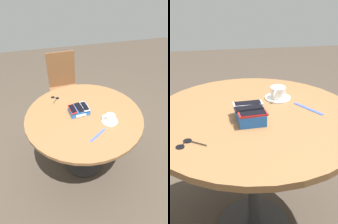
% 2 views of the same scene
% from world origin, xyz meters
% --- Properties ---
extents(round_table, '(1.07, 1.07, 0.73)m').
position_xyz_m(round_table, '(0.00, 0.00, 0.63)').
color(round_table, '#2D2D2D').
rests_on(round_table, ground_plane).
extents(phone_box, '(0.18, 0.13, 0.06)m').
position_xyz_m(phone_box, '(-0.04, 0.02, 0.76)').
color(phone_box, blue).
rests_on(phone_box, round_table).
extents(phone_red, '(0.07, 0.14, 0.01)m').
position_xyz_m(phone_red, '(-0.10, 0.02, 0.79)').
color(phone_red, red).
rests_on(phone_red, phone_box).
extents(phone_black, '(0.07, 0.14, 0.01)m').
position_xyz_m(phone_black, '(-0.04, 0.03, 0.79)').
color(phone_black, black).
rests_on(phone_black, phone_box).
extents(phone_white, '(0.06, 0.15, 0.01)m').
position_xyz_m(phone_white, '(0.01, 0.03, 0.79)').
color(phone_white, silver).
rests_on(phone_white, phone_box).
extents(saucer, '(0.14, 0.14, 0.01)m').
position_xyz_m(saucer, '(0.19, -0.16, 0.74)').
color(saucer, white).
rests_on(saucer, round_table).
extents(coffee_cup, '(0.11, 0.08, 0.06)m').
position_xyz_m(coffee_cup, '(0.19, -0.16, 0.77)').
color(coffee_cup, white).
rests_on(coffee_cup, saucer).
extents(lanyard_strap, '(0.16, 0.11, 0.00)m').
position_xyz_m(lanyard_strap, '(0.03, -0.29, 0.73)').
color(lanyard_strap, blue).
rests_on(lanyard_strap, round_table).
extents(sunglasses, '(0.08, 0.13, 0.01)m').
position_xyz_m(sunglasses, '(-0.22, 0.32, 0.74)').
color(sunglasses, black).
rests_on(sunglasses, round_table).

